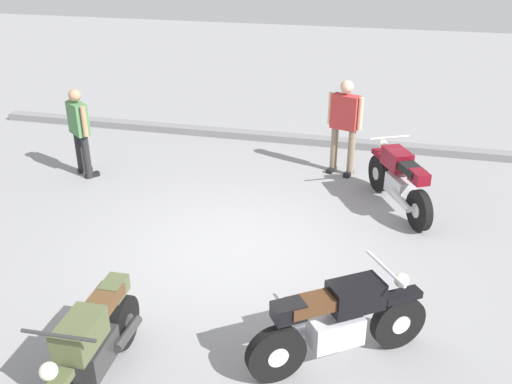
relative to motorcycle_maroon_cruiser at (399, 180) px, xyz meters
name	(u,v)px	position (x,y,z in m)	size (l,w,h in m)	color
ground_plane	(242,250)	(-2.13, -1.90, -0.52)	(40.00, 40.00, 0.00)	gray
curb_edge	(298,139)	(-2.13, 2.70, -0.45)	(14.00, 0.30, 0.15)	gray
motorcycle_maroon_cruiser	(399,180)	(0.00, 0.00, 0.00)	(1.07, 1.92, 1.09)	black
motorcycle_olive_vintage	(93,349)	(-2.86, -4.81, -0.03)	(0.70, 1.95, 1.07)	black
motorcycle_black_cruiser	(339,322)	(-0.54, -3.86, 0.00)	(1.79, 1.29, 1.09)	black
person_in_red_shirt	(345,121)	(-1.04, 1.27, 0.51)	(0.67, 0.44, 1.78)	gray
person_in_green_shirt	(79,128)	(-5.69, 0.02, 0.41)	(0.57, 0.51, 1.64)	#262628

